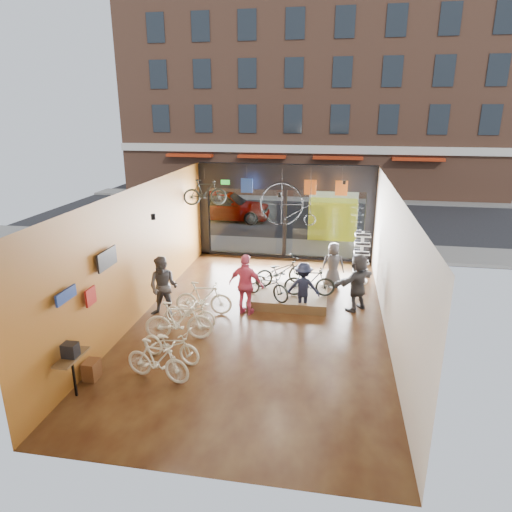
% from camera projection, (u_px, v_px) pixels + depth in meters
% --- Properties ---
extents(ground_plane, '(7.00, 12.00, 0.04)m').
position_uv_depth(ground_plane, '(261.00, 321.00, 13.20)').
color(ground_plane, black).
rests_on(ground_plane, ground).
extents(ceiling, '(7.00, 12.00, 0.04)m').
position_uv_depth(ceiling, '(261.00, 189.00, 12.02)').
color(ceiling, black).
rests_on(ceiling, ground).
extents(wall_left, '(0.04, 12.00, 3.80)m').
position_uv_depth(wall_left, '(141.00, 252.00, 13.19)').
color(wall_left, '#AB5729').
rests_on(wall_left, ground).
extents(wall_right, '(0.04, 12.00, 3.80)m').
position_uv_depth(wall_right, '(392.00, 265.00, 12.04)').
color(wall_right, beige).
rests_on(wall_right, ground).
extents(wall_back, '(7.00, 0.04, 3.80)m').
position_uv_depth(wall_back, '(197.00, 379.00, 6.97)').
color(wall_back, beige).
rests_on(wall_back, ground).
extents(storefront, '(7.00, 0.26, 3.80)m').
position_uv_depth(storefront, '(285.00, 212.00, 18.24)').
color(storefront, black).
rests_on(storefront, ground).
extents(exit_sign, '(0.35, 0.06, 0.18)m').
position_uv_depth(exit_sign, '(225.00, 182.00, 18.16)').
color(exit_sign, '#198C26').
rests_on(exit_sign, storefront).
extents(street_road, '(30.00, 18.00, 0.02)m').
position_uv_depth(street_road, '(301.00, 211.00, 27.26)').
color(street_road, black).
rests_on(street_road, ground).
extents(sidewalk_near, '(30.00, 2.40, 0.12)m').
position_uv_depth(sidewalk_near, '(287.00, 247.00, 19.93)').
color(sidewalk_near, slate).
rests_on(sidewalk_near, ground).
extents(sidewalk_far, '(30.00, 2.00, 0.12)m').
position_uv_depth(sidewalk_far, '(306.00, 198.00, 30.99)').
color(sidewalk_far, slate).
rests_on(sidewalk_far, ground).
extents(opposite_building, '(26.00, 5.00, 14.00)m').
position_uv_depth(opposite_building, '(312.00, 91.00, 31.19)').
color(opposite_building, brown).
rests_on(opposite_building, ground).
extents(street_car, '(4.86, 1.96, 1.66)m').
position_uv_depth(street_car, '(225.00, 205.00, 24.83)').
color(street_car, gray).
rests_on(street_car, street_road).
extents(box_truck, '(2.27, 6.82, 2.69)m').
position_uv_depth(box_truck, '(334.00, 203.00, 22.79)').
color(box_truck, silver).
rests_on(box_truck, street_road).
extents(floor_bike_1, '(1.65, 0.75, 0.96)m').
position_uv_depth(floor_bike_1, '(157.00, 360.00, 10.19)').
color(floor_bike_1, silver).
rests_on(floor_bike_1, ground_plane).
extents(floor_bike_2, '(1.71, 0.98, 0.85)m').
position_uv_depth(floor_bike_2, '(171.00, 344.00, 11.00)').
color(floor_bike_2, silver).
rests_on(floor_bike_2, ground_plane).
extents(floor_bike_3, '(1.85, 0.84, 1.07)m').
position_uv_depth(floor_bike_3, '(179.00, 321.00, 11.96)').
color(floor_bike_3, silver).
rests_on(floor_bike_3, ground_plane).
extents(floor_bike_4, '(1.63, 0.78, 0.82)m').
position_uv_depth(floor_bike_4, '(190.00, 312.00, 12.76)').
color(floor_bike_4, silver).
rests_on(floor_bike_4, ground_plane).
extents(floor_bike_5, '(1.72, 0.62, 1.01)m').
position_uv_depth(floor_bike_5, '(204.00, 298.00, 13.47)').
color(floor_bike_5, silver).
rests_on(floor_bike_5, ground_plane).
extents(display_platform, '(2.40, 1.80, 0.30)m').
position_uv_depth(display_platform, '(289.00, 297.00, 14.43)').
color(display_platform, '#4B2E1A').
rests_on(display_platform, ground_plane).
extents(display_bike_left, '(1.79, 1.46, 0.91)m').
position_uv_depth(display_bike_left, '(267.00, 284.00, 13.89)').
color(display_bike_left, black).
rests_on(display_bike_left, display_platform).
extents(display_bike_mid, '(1.60, 0.58, 0.94)m').
position_uv_depth(display_bike_mid, '(310.00, 282.00, 14.02)').
color(display_bike_mid, black).
rests_on(display_bike_mid, display_platform).
extents(display_bike_right, '(1.87, 1.48, 0.95)m').
position_uv_depth(display_bike_right, '(281.00, 271.00, 14.90)').
color(display_bike_right, black).
rests_on(display_bike_right, display_platform).
extents(customer_1, '(0.91, 0.73, 1.82)m').
position_uv_depth(customer_1, '(163.00, 287.00, 13.22)').
color(customer_1, '#3F3F44').
rests_on(customer_1, ground_plane).
extents(customer_2, '(1.15, 0.67, 1.85)m').
position_uv_depth(customer_2, '(246.00, 285.00, 13.35)').
color(customer_2, '#CC4C72').
rests_on(customer_2, ground_plane).
extents(customer_3, '(1.00, 0.59, 1.54)m').
position_uv_depth(customer_3, '(303.00, 287.00, 13.57)').
color(customer_3, '#161C33').
rests_on(customer_3, ground_plane).
extents(customer_4, '(0.77, 0.50, 1.57)m').
position_uv_depth(customer_4, '(333.00, 265.00, 15.46)').
color(customer_4, '#3F3F44').
rests_on(customer_4, ground_plane).
extents(customer_5, '(1.49, 1.57, 1.77)m').
position_uv_depth(customer_5, '(358.00, 282.00, 13.65)').
color(customer_5, '#3F3F44').
rests_on(customer_5, ground_plane).
extents(sunglasses_rack, '(0.61, 0.53, 1.84)m').
position_uv_depth(sunglasses_rack, '(361.00, 258.00, 15.80)').
color(sunglasses_rack, white).
rests_on(sunglasses_rack, ground_plane).
extents(wall_merch, '(0.40, 2.40, 2.60)m').
position_uv_depth(wall_merch, '(84.00, 324.00, 10.07)').
color(wall_merch, navy).
rests_on(wall_merch, wall_left).
extents(penny_farthing, '(1.96, 0.06, 1.57)m').
position_uv_depth(penny_farthing, '(291.00, 206.00, 16.46)').
color(penny_farthing, black).
rests_on(penny_farthing, ceiling).
extents(hung_bike, '(1.64, 0.91, 0.95)m').
position_uv_depth(hung_bike, '(205.00, 192.00, 16.68)').
color(hung_bike, black).
rests_on(hung_bike, ceiling).
extents(jersey_left, '(0.45, 0.03, 0.55)m').
position_uv_depth(jersey_left, '(247.00, 186.00, 17.36)').
color(jersey_left, '#1E3F99').
rests_on(jersey_left, ceiling).
extents(jersey_mid, '(0.45, 0.03, 0.55)m').
position_uv_depth(jersey_mid, '(310.00, 187.00, 16.97)').
color(jersey_mid, '#CC5919').
rests_on(jersey_mid, ceiling).
extents(jersey_right, '(0.45, 0.03, 0.55)m').
position_uv_depth(jersey_right, '(341.00, 188.00, 16.78)').
color(jersey_right, '#CC5919').
rests_on(jersey_right, ceiling).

